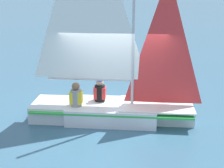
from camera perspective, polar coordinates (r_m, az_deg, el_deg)
ground_plane at (r=9.15m, az=0.00°, el=-6.42°), size 260.00×260.00×0.00m
sailboat_main at (r=8.82m, az=-0.30°, el=-1.04°), size 4.52×3.60×6.12m
sailor_helm at (r=9.14m, az=-2.23°, el=-2.17°), size 0.43×0.41×1.16m
sailor_crew at (r=8.83m, az=-6.56°, el=-3.10°), size 0.43×0.41×1.16m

